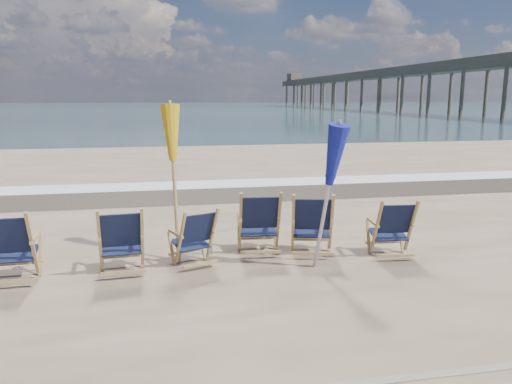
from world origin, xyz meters
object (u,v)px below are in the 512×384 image
Objects in this scene: umbrella_yellow at (173,141)px; beach_chair_3 at (279,223)px; fishing_pier at (395,84)px; beach_chair_4 at (331,225)px; beach_chair_0 at (32,247)px; beach_chair_2 at (213,235)px; umbrella_blue at (327,160)px; beach_chair_5 at (411,228)px; beach_chair_1 at (142,240)px.

beach_chair_3 is at bearing -7.83° from umbrella_yellow.
fishing_pier is at bearing -111.87° from beach_chair_3.
beach_chair_4 is at bearing -116.94° from fishing_pier.
beach_chair_0 is 2.46m from beach_chair_2.
umbrella_blue is (2.06, -1.03, -0.21)m from umbrella_yellow.
beach_chair_2 is 3.05m from beach_chair_5.
beach_chair_4 is 81.78m from fishing_pier.
beach_chair_2 is at bearing -118.09° from fishing_pier.
umbrella_blue reaches higher than beach_chair_1.
umbrella_blue is (-1.50, -0.27, 1.14)m from beach_chair_5.
beach_chair_2 is 1.09m from beach_chair_3.
beach_chair_4 is 0.44× the size of umbrella_yellow.
fishing_pier is at bearing -102.68° from beach_chair_4.
beach_chair_1 is 1.04m from beach_chair_2.
beach_chair_4 reaches higher than beach_chair_1.
beach_chair_3 is 0.50× the size of umbrella_blue.
umbrella_yellow reaches higher than beach_chair_4.
umbrella_blue is at bearing 75.98° from beach_chair_4.
beach_chair_0 is 1.43m from beach_chair_1.
beach_chair_3 reaches higher than beach_chair_4.
beach_chair_0 reaches higher than beach_chair_2.
beach_chair_1 is 0.97× the size of beach_chair_4.
beach_chair_1 is 0.95× the size of beach_chair_3.
beach_chair_1 is 0.47× the size of umbrella_blue.
beach_chair_3 is at bearing -172.79° from beach_chair_0.
umbrella_blue is at bearing 167.81° from beach_chair_1.
beach_chair_0 reaches higher than beach_chair_1.
beach_chair_5 is at bearing 153.59° from beach_chair_2.
beach_chair_3 is (1.06, 0.23, 0.08)m from beach_chair_2.
beach_chair_1 is 1.57m from umbrella_yellow.
beach_chair_2 is 0.94× the size of beach_chair_5.
beach_chair_0 is 1.03× the size of beach_chair_1.
beach_chair_4 is 1.08× the size of beach_chair_5.
umbrella_yellow is 0.02× the size of fishing_pier.
fishing_pier is (39.37, 72.33, 2.82)m from umbrella_yellow.
beach_chair_4 is at bearing 158.54° from beach_chair_2.
beach_chair_2 is at bearing 0.38° from beach_chair_5.
fishing_pier reaches higher than beach_chair_0.
fishing_pier reaches higher than umbrella_blue.
beach_chair_4 is (2.85, 0.21, 0.02)m from beach_chair_1.
umbrella_blue is 0.02× the size of fishing_pier.
beach_chair_1 is (1.42, 0.09, -0.01)m from beach_chair_0.
umbrella_yellow is (-2.36, 0.48, 1.31)m from beach_chair_4.
fishing_pier reaches higher than beach_chair_1.
beach_chair_4 is 1.27m from umbrella_blue.
beach_chair_0 reaches higher than beach_chair_5.
beach_chair_5 is 0.45× the size of umbrella_blue.
beach_chair_2 is 1.54m from umbrella_yellow.
umbrella_yellow reaches higher than beach_chair_2.
beach_chair_0 is 1.00× the size of beach_chair_4.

